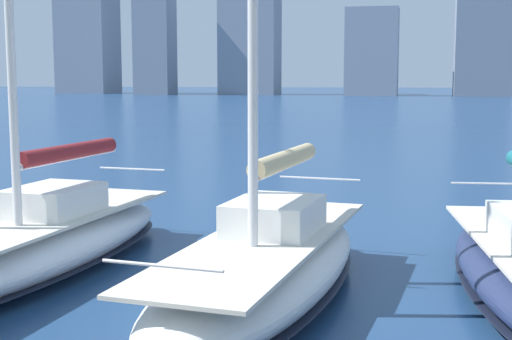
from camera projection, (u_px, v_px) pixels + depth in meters
city_skyline at (403, 6)px, 157.55m from camera, size 167.97×24.18×53.38m
sailboat_tan at (266, 262)px, 11.76m from camera, size 3.14×8.48×12.92m
sailboat_maroon at (41, 239)px, 13.67m from camera, size 2.92×8.78×11.36m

